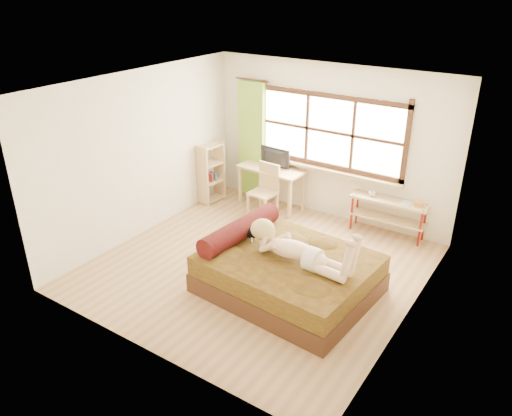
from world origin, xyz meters
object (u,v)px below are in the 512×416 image
Objects in this scene: chair at (266,187)px; pipe_shelf at (389,209)px; woman at (298,240)px; bookshelf at (211,173)px; desk at (271,173)px; kitten at (249,231)px; bed at (285,271)px.

chair reaches higher than pipe_shelf.
woman is 2.61m from chair.
woman is at bearing -101.27° from pipe_shelf.
chair is at bearing 7.43° from bookshelf.
pipe_shelf is (2.23, 0.12, -0.20)m from desk.
kitten reaches higher than pipe_shelf.
kitten is 2.35m from desk.
bed is 1.82× the size of pipe_shelf.
chair is (-1.53, 1.87, 0.24)m from bed.
kitten is 0.34× the size of chair.
bed reaches higher than desk.
pipe_shelf is (2.12, 0.48, -0.07)m from chair.
kitten is (-0.87, 0.15, -0.20)m from woman.
woman is 2.94m from desk.
bookshelf reaches higher than pipe_shelf.
desk is at bearing 133.02° from woman.
chair is at bearing 136.21° from woman.
chair is at bearing 133.46° from bed.
bed is 2.79m from desk.
bookshelf is at bearing -172.83° from pipe_shelf.
pipe_shelf is at bearing 80.13° from bed.
bookshelf is at bearing -155.56° from desk.
woman is at bearing -10.53° from bed.
bed is at bearing -3.90° from kitten.
chair is (0.11, -0.36, -0.13)m from desk.
pipe_shelf is at bearing 16.26° from chair.
bed is at bearing -29.01° from bookshelf.
bed is 1.51× the size of woman.
woman is at bearing -47.81° from desk.
desk is at bearing 130.42° from bed.
desk is at bearing 118.60° from kitten.
woman is 1.35× the size of bookshelf.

